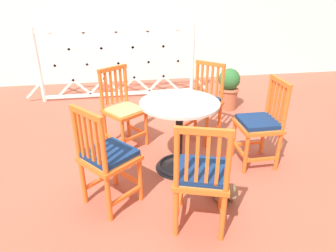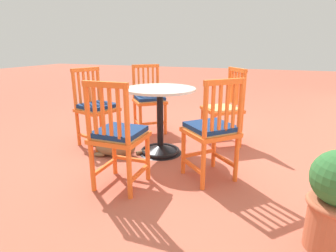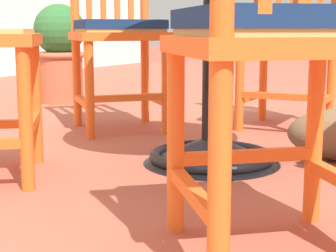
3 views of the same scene
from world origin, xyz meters
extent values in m
plane|color=#AD5642|center=(0.00, 0.00, 0.00)|extent=(24.00, 24.00, 0.00)
cone|color=black|center=(0.06, 0.00, 0.05)|extent=(0.48, 0.48, 0.10)
torus|color=black|center=(0.06, 0.00, 0.03)|extent=(0.44, 0.44, 0.04)
cylinder|color=black|center=(0.06, 0.00, 0.37)|extent=(0.07, 0.07, 0.66)
cylinder|color=black|center=(0.06, 0.00, 0.68)|extent=(0.20, 0.20, 0.04)
cylinder|color=beige|center=(0.06, 0.00, 0.72)|extent=(0.76, 0.76, 0.02)
cylinder|color=orange|center=(-0.22, 0.54, 0.23)|extent=(0.04, 0.04, 0.45)
cylinder|color=orange|center=(-0.49, 0.34, 0.23)|extent=(0.04, 0.04, 0.45)
cylinder|color=orange|center=(-0.42, 0.82, 0.46)|extent=(0.04, 0.04, 0.91)
cylinder|color=orange|center=(-0.70, 0.61, 0.46)|extent=(0.04, 0.04, 0.91)
cube|color=orange|center=(-0.32, 0.68, 0.14)|extent=(0.22, 0.29, 0.03)
cube|color=orange|center=(-0.60, 0.48, 0.14)|extent=(0.22, 0.29, 0.03)
cube|color=orange|center=(-0.36, 0.44, 0.17)|extent=(0.29, 0.22, 0.03)
cube|color=orange|center=(-0.46, 0.58, 0.43)|extent=(0.56, 0.56, 0.04)
cube|color=tan|center=(-0.46, 0.58, 0.45)|extent=(0.49, 0.49, 0.02)
cube|color=orange|center=(-0.48, 0.78, 0.68)|extent=(0.03, 0.03, 0.39)
cube|color=orange|center=(-0.53, 0.74, 0.68)|extent=(0.03, 0.03, 0.39)
cube|color=orange|center=(-0.59, 0.70, 0.68)|extent=(0.03, 0.03, 0.39)
cube|color=orange|center=(-0.64, 0.66, 0.68)|extent=(0.03, 0.03, 0.39)
cube|color=orange|center=(-0.56, 0.72, 0.89)|extent=(0.32, 0.25, 0.04)
cylinder|color=orange|center=(-0.59, -0.19, 0.23)|extent=(0.04, 0.04, 0.45)
cylinder|color=orange|center=(-0.37, -0.45, 0.23)|extent=(0.04, 0.04, 0.45)
cylinder|color=orange|center=(-0.85, -0.40, 0.46)|extent=(0.04, 0.04, 0.91)
cylinder|color=orange|center=(-0.63, -0.67, 0.46)|extent=(0.04, 0.04, 0.91)
cube|color=orange|center=(-0.72, -0.30, 0.14)|extent=(0.28, 0.24, 0.03)
cube|color=orange|center=(-0.50, -0.56, 0.14)|extent=(0.28, 0.24, 0.03)
cube|color=orange|center=(-0.48, -0.32, 0.17)|extent=(0.24, 0.28, 0.03)
cube|color=orange|center=(-0.61, -0.43, 0.43)|extent=(0.56, 0.56, 0.04)
cube|color=tan|center=(-0.61, -0.43, 0.45)|extent=(0.49, 0.49, 0.02)
cube|color=orange|center=(-0.81, -0.46, 0.68)|extent=(0.03, 0.03, 0.39)
cube|color=orange|center=(-0.76, -0.51, 0.68)|extent=(0.03, 0.03, 0.39)
cube|color=orange|center=(-0.72, -0.56, 0.68)|extent=(0.03, 0.03, 0.39)
cube|color=orange|center=(-0.68, -0.61, 0.68)|extent=(0.03, 0.03, 0.39)
cube|color=orange|center=(-0.74, -0.53, 0.89)|extent=(0.27, 0.31, 0.04)
cube|color=navy|center=(-0.61, -0.43, 0.48)|extent=(0.51, 0.51, 0.04)
cylinder|color=orange|center=(-0.04, -0.58, 0.23)|extent=(0.04, 0.04, 0.45)
cylinder|color=orange|center=(0.28, -0.68, 0.23)|extent=(0.04, 0.04, 0.45)
cylinder|color=orange|center=(-0.14, -0.90, 0.46)|extent=(0.04, 0.04, 0.91)
cylinder|color=orange|center=(0.18, -1.01, 0.46)|extent=(0.04, 0.04, 0.91)
cube|color=orange|center=(-0.09, -0.74, 0.14)|extent=(0.13, 0.33, 0.03)
cube|color=orange|center=(0.23, -0.84, 0.14)|extent=(0.13, 0.33, 0.03)
cube|color=orange|center=(0.12, -0.63, 0.17)|extent=(0.33, 0.13, 0.03)
cube|color=orange|center=(0.07, -0.79, 0.43)|extent=(0.50, 0.50, 0.04)
cube|color=tan|center=(0.07, -0.79, 0.45)|extent=(0.44, 0.44, 0.02)
cube|color=orange|center=(-0.08, -0.92, 0.68)|extent=(0.03, 0.03, 0.39)
cube|color=orange|center=(-0.01, -0.94, 0.68)|extent=(0.03, 0.03, 0.39)
cube|color=orange|center=(0.05, -0.96, 0.68)|extent=(0.03, 0.03, 0.39)
cube|color=orange|center=(0.12, -0.99, 0.68)|extent=(0.03, 0.03, 0.39)
cube|color=orange|center=(0.02, -0.95, 0.89)|extent=(0.37, 0.15, 0.04)
cube|color=navy|center=(0.07, -0.79, 0.48)|extent=(0.45, 0.45, 0.04)
cylinder|color=orange|center=(0.69, -0.20, 0.23)|extent=(0.04, 0.04, 0.45)
cylinder|color=orange|center=(0.69, 0.14, 0.23)|extent=(0.04, 0.04, 0.45)
cylinder|color=orange|center=(1.03, -0.20, 0.46)|extent=(0.04, 0.04, 0.91)
cylinder|color=orange|center=(1.03, 0.14, 0.46)|extent=(0.04, 0.04, 0.91)
cube|color=orange|center=(0.86, -0.20, 0.14)|extent=(0.34, 0.03, 0.03)
cube|color=orange|center=(0.86, 0.14, 0.14)|extent=(0.34, 0.03, 0.03)
cube|color=orange|center=(0.69, -0.03, 0.17)|extent=(0.03, 0.34, 0.03)
cube|color=orange|center=(0.86, -0.03, 0.43)|extent=(0.40, 0.40, 0.04)
cube|color=tan|center=(0.86, -0.03, 0.45)|extent=(0.35, 0.35, 0.02)
cube|color=orange|center=(1.03, -0.13, 0.68)|extent=(0.02, 0.02, 0.39)
cube|color=orange|center=(1.03, -0.07, 0.68)|extent=(0.02, 0.02, 0.39)
cube|color=orange|center=(1.03, 0.00, 0.68)|extent=(0.02, 0.02, 0.39)
cube|color=orange|center=(1.03, 0.07, 0.68)|extent=(0.02, 0.02, 0.39)
cube|color=orange|center=(1.03, -0.03, 0.89)|extent=(0.03, 0.38, 0.04)
cube|color=navy|center=(0.86, -0.03, 0.48)|extent=(0.36, 0.36, 0.04)
cylinder|color=orange|center=(0.46, 0.39, 0.23)|extent=(0.04, 0.04, 0.45)
cylinder|color=orange|center=(0.22, 0.63, 0.23)|extent=(0.04, 0.04, 0.45)
cylinder|color=orange|center=(0.70, 0.64, 0.46)|extent=(0.04, 0.04, 0.91)
cylinder|color=orange|center=(0.45, 0.88, 0.46)|extent=(0.04, 0.04, 0.91)
cube|color=orange|center=(0.58, 0.52, 0.14)|extent=(0.26, 0.26, 0.03)
cube|color=orange|center=(0.33, 0.75, 0.14)|extent=(0.26, 0.26, 0.03)
cube|color=orange|center=(0.34, 0.51, 0.17)|extent=(0.26, 0.26, 0.03)
cube|color=orange|center=(0.46, 0.63, 0.43)|extent=(0.57, 0.57, 0.04)
cube|color=tan|center=(0.46, 0.63, 0.45)|extent=(0.49, 0.49, 0.02)
cube|color=orange|center=(0.65, 0.69, 0.68)|extent=(0.03, 0.03, 0.39)
cube|color=orange|center=(0.60, 0.73, 0.68)|extent=(0.03, 0.03, 0.39)
cube|color=orange|center=(0.55, 0.78, 0.68)|extent=(0.03, 0.03, 0.39)
cube|color=orange|center=(0.50, 0.83, 0.68)|extent=(0.03, 0.03, 0.39)
cube|color=orange|center=(0.57, 0.76, 0.89)|extent=(0.30, 0.29, 0.04)
cube|color=navy|center=(0.46, 0.63, 0.48)|extent=(0.51, 0.51, 0.04)
ellipsoid|color=brown|center=(0.31, -0.42, 0.10)|extent=(0.30, 0.48, 0.19)
ellipsoid|color=silver|center=(0.34, -0.52, 0.08)|extent=(0.19, 0.21, 0.14)
sphere|color=brown|center=(0.37, -0.67, 0.15)|extent=(0.12, 0.12, 0.12)
ellipsoid|color=silver|center=(0.38, -0.71, 0.14)|extent=(0.06, 0.06, 0.04)
cone|color=brown|center=(0.40, -0.65, 0.20)|extent=(0.04, 0.04, 0.04)
cone|color=brown|center=(0.34, -0.66, 0.20)|extent=(0.04, 0.04, 0.04)
ellipsoid|color=brown|center=(0.41, -0.57, 0.03)|extent=(0.08, 0.13, 0.05)
ellipsoid|color=brown|center=(0.30, -0.60, 0.03)|extent=(0.08, 0.13, 0.05)
cylinder|color=brown|center=(0.14, -0.15, 0.02)|extent=(0.19, 0.17, 0.04)
cylinder|color=#B25B3D|center=(1.12, 1.51, 0.16)|extent=(0.28, 0.28, 0.32)
torus|color=#B25B3D|center=(1.12, 1.51, 0.30)|extent=(0.32, 0.32, 0.04)
camera|label=1|loc=(-0.47, -2.57, 1.72)|focal=31.77mm
camera|label=2|loc=(2.73, 1.09, 1.16)|focal=29.36mm
camera|label=3|loc=(-1.68, -0.74, 0.46)|focal=58.90mm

